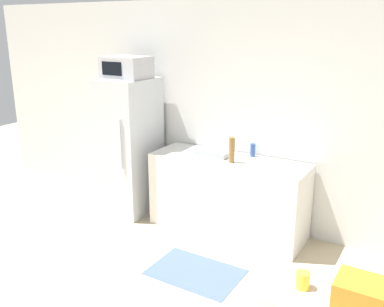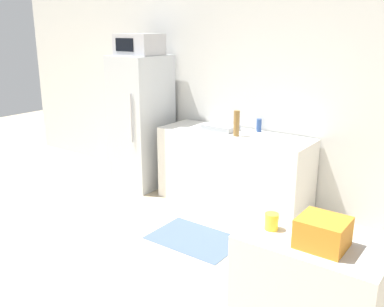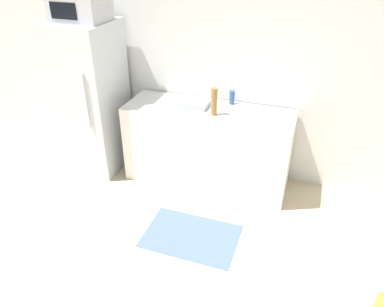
% 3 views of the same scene
% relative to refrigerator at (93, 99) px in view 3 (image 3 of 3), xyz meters
% --- Properties ---
extents(wall_back, '(8.00, 0.06, 2.60)m').
position_rel_refrigerator_xyz_m(wall_back, '(1.28, 0.44, 0.45)').
color(wall_back, silver).
rests_on(wall_back, ground_plane).
extents(refrigerator, '(0.58, 0.70, 1.70)m').
position_rel_refrigerator_xyz_m(refrigerator, '(0.00, 0.00, 0.00)').
color(refrigerator, silver).
rests_on(refrigerator, ground_plane).
extents(microwave, '(0.53, 0.41, 0.26)m').
position_rel_refrigerator_xyz_m(microwave, '(-0.00, -0.00, 0.98)').
color(microwave, '#BCBCC1').
rests_on(microwave, refrigerator).
extents(counter, '(1.79, 0.60, 0.88)m').
position_rel_refrigerator_xyz_m(counter, '(1.33, 0.09, -0.41)').
color(counter, silver).
rests_on(counter, ground_plane).
extents(sink_basin, '(0.39, 0.27, 0.06)m').
position_rel_refrigerator_xyz_m(sink_basin, '(1.12, 0.13, 0.06)').
color(sink_basin, '#9EA3A8').
rests_on(sink_basin, counter).
extents(bottle_tall, '(0.07, 0.07, 0.28)m').
position_rel_refrigerator_xyz_m(bottle_tall, '(1.42, -0.02, 0.17)').
color(bottle_tall, olive).
rests_on(bottle_tall, counter).
extents(bottle_short, '(0.06, 0.06, 0.15)m').
position_rel_refrigerator_xyz_m(bottle_short, '(1.53, 0.31, 0.10)').
color(bottle_short, '#2D4C8C').
rests_on(bottle_short, counter).
extents(jar, '(0.08, 0.08, 0.09)m').
position_rel_refrigerator_xyz_m(jar, '(2.82, -2.01, 0.16)').
color(jar, yellow).
rests_on(jar, shelf_cabinet).
extents(kitchen_rug, '(0.88, 0.60, 0.01)m').
position_rel_refrigerator_xyz_m(kitchen_rug, '(1.48, -0.88, -0.84)').
color(kitchen_rug, slate).
rests_on(kitchen_rug, ground_plane).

